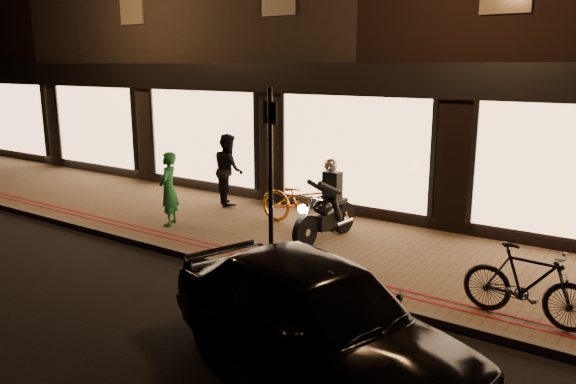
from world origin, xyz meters
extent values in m
plane|color=black|center=(0.00, 0.00, 0.00)|extent=(90.00, 90.00, 0.00)
cube|color=brown|center=(0.00, 2.00, 0.06)|extent=(50.00, 4.00, 0.12)
cube|color=#59544C|center=(0.00, 0.05, 0.06)|extent=(50.00, 0.14, 0.12)
cube|color=maroon|center=(0.00, 0.45, 0.12)|extent=(50.00, 0.06, 0.01)
cube|color=maroon|center=(0.00, 0.65, 0.12)|extent=(50.00, 0.06, 0.01)
cube|color=black|center=(-18.00, 9.00, 4.25)|extent=(12.00, 10.00, 8.50)
cube|color=black|center=(-6.00, 9.00, 4.25)|extent=(12.00, 10.00, 8.50)
cube|color=black|center=(0.00, 3.95, 3.15)|extent=(48.00, 0.12, 0.70)
cube|color=#F3B279|center=(-13.50, 3.94, 1.61)|extent=(3.60, 0.06, 2.38)
cube|color=#F3B279|center=(-9.00, 3.94, 1.61)|extent=(3.60, 0.06, 2.38)
cube|color=#F3B279|center=(-4.50, 3.94, 1.61)|extent=(3.60, 0.06, 2.38)
cube|color=#F3B279|center=(0.00, 3.94, 1.61)|extent=(3.60, 0.06, 2.38)
cube|color=#3F331E|center=(-7.00, 3.95, 5.20)|extent=(0.90, 0.06, 1.30)
cylinder|color=black|center=(0.40, 1.44, 0.44)|extent=(0.16, 0.65, 0.64)
cylinder|color=black|center=(0.48, 2.74, 0.44)|extent=(0.16, 0.65, 0.64)
cylinder|color=silver|center=(0.40, 1.44, 0.44)|extent=(0.15, 0.15, 0.14)
cylinder|color=silver|center=(0.48, 2.74, 0.44)|extent=(0.15, 0.15, 0.14)
cube|color=black|center=(0.45, 2.14, 0.52)|extent=(0.30, 0.72, 0.30)
ellipsoid|color=black|center=(0.44, 2.01, 0.82)|extent=(0.36, 0.52, 0.29)
cube|color=black|center=(0.47, 2.44, 0.82)|extent=(0.25, 0.56, 0.09)
cylinder|color=silver|center=(0.41, 1.59, 1.07)|extent=(0.60, 0.07, 0.03)
cylinder|color=silver|center=(0.41, 1.49, 0.74)|extent=(0.07, 0.33, 0.71)
sphere|color=white|center=(0.40, 1.35, 0.90)|extent=(0.18, 0.18, 0.17)
cylinder|color=silver|center=(0.59, 2.58, 0.40)|extent=(0.10, 0.55, 0.07)
cube|color=black|center=(0.46, 2.31, 1.17)|extent=(0.35, 0.24, 0.55)
sphere|color=#A9ABB0|center=(0.45, 2.25, 1.58)|extent=(0.28, 0.28, 0.26)
cylinder|color=black|center=(0.28, 2.00, 1.20)|extent=(0.14, 0.61, 0.34)
cylinder|color=black|center=(0.60, 1.98, 1.20)|extent=(0.21, 0.61, 0.34)
cylinder|color=black|center=(0.32, 2.28, 0.72)|extent=(0.18, 0.29, 0.46)
cylinder|color=black|center=(0.59, 2.26, 0.72)|extent=(0.21, 0.29, 0.46)
cylinder|color=black|center=(0.51, 0.25, 1.62)|extent=(0.10, 0.10, 3.00)
cube|color=black|center=(0.51, 0.25, 2.72)|extent=(0.34, 0.14, 0.35)
imported|color=orange|center=(-0.47, 2.71, 0.66)|extent=(2.10, 0.83, 1.08)
imported|color=black|center=(4.45, 0.61, 0.64)|extent=(1.75, 0.61, 1.03)
imported|color=#1D6E34|center=(-2.83, 1.13, 0.90)|extent=(0.60, 0.68, 1.57)
imported|color=black|center=(-3.00, 3.25, 0.99)|extent=(1.07, 1.04, 1.73)
imported|color=black|center=(2.78, -1.96, 0.71)|extent=(4.49, 2.84, 1.42)
camera|label=1|loc=(5.82, -6.88, 3.46)|focal=35.00mm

